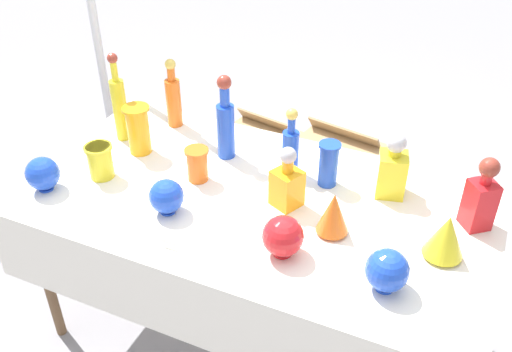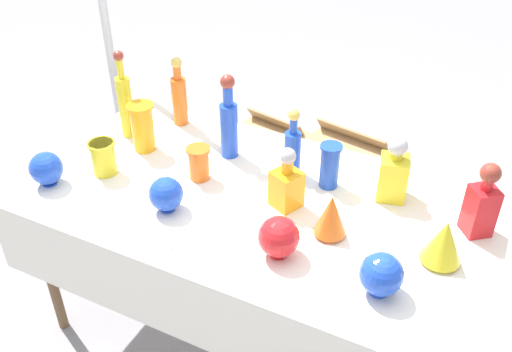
# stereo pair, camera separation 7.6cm
# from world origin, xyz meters

# --- Properties ---
(ground_plane) EXTENTS (40.00, 40.00, 0.00)m
(ground_plane) POSITION_xyz_m (0.00, 0.00, 0.00)
(ground_plane) COLOR gray
(display_table) EXTENTS (1.81, 0.98, 0.76)m
(display_table) POSITION_xyz_m (0.00, -0.04, 0.70)
(display_table) COLOR white
(display_table) RESTS_ON ground
(tall_bottle_0) EXTENTS (0.07, 0.07, 0.37)m
(tall_bottle_0) POSITION_xyz_m (-0.24, 0.22, 0.92)
(tall_bottle_0) COLOR blue
(tall_bottle_0) RESTS_ON display_table
(tall_bottle_1) EXTENTS (0.07, 0.07, 0.29)m
(tall_bottle_1) POSITION_xyz_m (0.05, 0.22, 0.88)
(tall_bottle_1) COLOR blue
(tall_bottle_1) RESTS_ON display_table
(tall_bottle_2) EXTENTS (0.06, 0.06, 0.40)m
(tall_bottle_2) POSITION_xyz_m (-0.73, 0.17, 0.93)
(tall_bottle_2) COLOR yellow
(tall_bottle_2) RESTS_ON display_table
(tall_bottle_3) EXTENTS (0.07, 0.07, 0.33)m
(tall_bottle_3) POSITION_xyz_m (-0.58, 0.36, 0.90)
(tall_bottle_3) COLOR orange
(tall_bottle_3) RESTS_ON display_table
(square_decanter_0) EXTENTS (0.13, 0.13, 0.25)m
(square_decanter_0) POSITION_xyz_m (0.12, 0.01, 0.86)
(square_decanter_0) COLOR orange
(square_decanter_0) RESTS_ON display_table
(square_decanter_1) EXTENTS (0.13, 0.13, 0.29)m
(square_decanter_1) POSITION_xyz_m (0.79, 0.17, 0.89)
(square_decanter_1) COLOR red
(square_decanter_1) RESTS_ON display_table
(square_decanter_2) EXTENTS (0.13, 0.13, 0.27)m
(square_decanter_2) POSITION_xyz_m (0.46, 0.24, 0.87)
(square_decanter_2) COLOR yellow
(square_decanter_2) RESTS_ON display_table
(slender_vase_0) EXTENTS (0.11, 0.11, 0.22)m
(slender_vase_0) POSITION_xyz_m (-0.59, 0.10, 0.88)
(slender_vase_0) COLOR orange
(slender_vase_0) RESTS_ON display_table
(slender_vase_1) EXTENTS (0.09, 0.09, 0.19)m
(slender_vase_1) POSITION_xyz_m (0.22, 0.20, 0.86)
(slender_vase_1) COLOR blue
(slender_vase_1) RESTS_ON display_table
(slender_vase_2) EXTENTS (0.10, 0.10, 0.14)m
(slender_vase_2) POSITION_xyz_m (-0.26, 0.02, 0.84)
(slender_vase_2) COLOR orange
(slender_vase_2) RESTS_ON display_table
(slender_vase_3) EXTENTS (0.11, 0.11, 0.14)m
(slender_vase_3) POSITION_xyz_m (-0.63, -0.13, 0.84)
(slender_vase_3) COLOR yellow
(slender_vase_3) RESTS_ON display_table
(fluted_vase_0) EXTENTS (0.12, 0.12, 0.17)m
(fluted_vase_0) POSITION_xyz_m (0.33, -0.08, 0.85)
(fluted_vase_0) COLOR orange
(fluted_vase_0) RESTS_ON display_table
(fluted_vase_1) EXTENTS (0.14, 0.14, 0.17)m
(fluted_vase_1) POSITION_xyz_m (0.71, -0.05, 0.85)
(fluted_vase_1) COLOR yellow
(fluted_vase_1) RESTS_ON display_table
(round_bowl_0) EXTENTS (0.14, 0.14, 0.15)m
(round_bowl_0) POSITION_xyz_m (0.21, -0.26, 0.84)
(round_bowl_0) COLOR red
(round_bowl_0) RESTS_ON display_table
(round_bowl_1) EXTENTS (0.13, 0.13, 0.14)m
(round_bowl_1) POSITION_xyz_m (-0.78, -0.29, 0.83)
(round_bowl_1) COLOR blue
(round_bowl_1) RESTS_ON display_table
(round_bowl_2) EXTENTS (0.14, 0.14, 0.15)m
(round_bowl_2) POSITION_xyz_m (0.57, -0.27, 0.84)
(round_bowl_2) COLOR blue
(round_bowl_2) RESTS_ON display_table
(round_bowl_3) EXTENTS (0.13, 0.13, 0.14)m
(round_bowl_3) POSITION_xyz_m (-0.26, -0.22, 0.83)
(round_bowl_3) COLOR blue
(round_bowl_3) RESTS_ON display_table
(price_tag_left) EXTENTS (0.06, 0.01, 0.03)m
(price_tag_left) POSITION_xyz_m (-0.16, -0.39, 0.78)
(price_tag_left) COLOR white
(price_tag_left) RESTS_ON display_table
(cardboard_box_behind_left) EXTENTS (0.57, 0.51, 0.47)m
(cardboard_box_behind_left) POSITION_xyz_m (0.02, 1.06, 0.19)
(cardboard_box_behind_left) COLOR tan
(cardboard_box_behind_left) RESTS_ON ground
(cardboard_box_behind_right) EXTENTS (0.51, 0.46, 0.40)m
(cardboard_box_behind_right) POSITION_xyz_m (-0.48, 1.11, 0.16)
(cardboard_box_behind_right) COLOR tan
(cardboard_box_behind_right) RESTS_ON ground
(canopy_pole) EXTENTS (0.18, 0.18, 2.40)m
(canopy_pole) POSITION_xyz_m (-1.18, 0.63, 0.94)
(canopy_pole) COLOR silver
(canopy_pole) RESTS_ON ground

